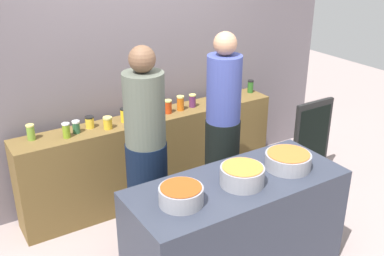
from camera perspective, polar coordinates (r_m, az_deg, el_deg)
ground at (r=4.17m, az=2.64°, el=-15.03°), size 12.00×12.00×0.00m
storefront_wall at (r=4.65m, az=-7.30°, el=9.72°), size 4.80×0.12×3.00m
display_shelf at (r=4.72m, az=-4.83°, el=-3.58°), size 2.70×0.36×0.90m
prep_table at (r=3.72m, az=5.44°, el=-12.28°), size 1.70×0.70×0.85m
preserve_jar_0 at (r=4.22m, az=-19.32°, el=-0.49°), size 0.07×0.07×0.14m
preserve_jar_1 at (r=4.18m, az=-15.29°, el=-0.29°), size 0.07×0.07×0.14m
preserve_jar_2 at (r=4.25m, az=-14.13°, el=0.14°), size 0.07×0.07×0.12m
preserve_jar_3 at (r=4.34m, az=-12.55°, el=0.71°), size 0.08×0.08×0.11m
preserve_jar_4 at (r=4.28m, az=-10.38°, el=0.63°), size 0.08×0.08×0.11m
preserve_jar_5 at (r=4.41m, az=-8.30°, el=1.62°), size 0.09×0.09×0.14m
preserve_jar_6 at (r=4.50m, az=-6.45°, el=2.26°), size 0.07×0.07×0.15m
preserve_jar_7 at (r=4.56m, az=-4.68°, el=2.61°), size 0.09×0.09×0.15m
preserve_jar_8 at (r=4.57m, az=-2.98°, el=2.67°), size 0.08×0.08×0.14m
preserve_jar_9 at (r=4.64m, az=-1.44°, el=3.10°), size 0.08×0.08×0.15m
preserve_jar_10 at (r=4.73m, az=0.05°, el=3.41°), size 0.07×0.07×0.13m
preserve_jar_11 at (r=4.95m, az=4.03°, el=4.13°), size 0.08×0.08×0.11m
preserve_jar_12 at (r=5.07m, az=5.10°, el=4.68°), size 0.08×0.08×0.13m
preserve_jar_13 at (r=5.20m, az=7.24°, el=5.14°), size 0.07×0.07×0.14m
cooking_pot_left at (r=3.18m, az=-1.36°, el=-8.34°), size 0.31×0.31×0.13m
cooking_pot_center at (r=3.42m, az=6.22°, el=-5.86°), size 0.33×0.33×0.15m
cooking_pot_right at (r=3.70m, az=11.78°, el=-3.97°), size 0.36×0.36×0.13m
cook_with_tongs at (r=3.85m, az=-5.64°, el=-4.08°), size 0.35×0.35×1.79m
cook_in_cap at (r=4.26m, az=3.80°, el=-1.07°), size 0.32×0.32×1.80m
chalkboard_sign at (r=5.19m, az=14.56°, el=-1.52°), size 0.51×0.05×0.92m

